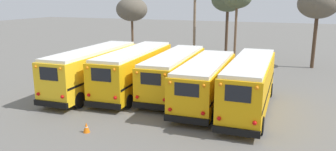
{
  "coord_description": "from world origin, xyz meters",
  "views": [
    {
      "loc": [
        8.32,
        -21.52,
        7.02
      ],
      "look_at": [
        0.0,
        -0.39,
        1.63
      ],
      "focal_mm": 35.0,
      "sensor_mm": 36.0,
      "label": 1
    }
  ],
  "objects_px": {
    "school_bus_0": "(93,69)",
    "bare_tree_0": "(228,0)",
    "utility_pole": "(195,22)",
    "school_bus_2": "(174,72)",
    "bare_tree_1": "(318,4)",
    "traffic_cone": "(86,127)",
    "school_bus_1": "(135,69)",
    "bare_tree_3": "(132,10)",
    "school_bus_4": "(250,83)",
    "school_bus_3": "(206,81)"
  },
  "relations": [
    {
      "from": "utility_pole",
      "to": "traffic_cone",
      "type": "xyz_separation_m",
      "value": [
        0.26,
        -20.37,
        -4.2
      ]
    },
    {
      "from": "school_bus_1",
      "to": "bare_tree_1",
      "type": "height_order",
      "value": "bare_tree_1"
    },
    {
      "from": "school_bus_3",
      "to": "school_bus_4",
      "type": "distance_m",
      "value": 2.92
    },
    {
      "from": "school_bus_1",
      "to": "school_bus_3",
      "type": "distance_m",
      "value": 5.91
    },
    {
      "from": "school_bus_0",
      "to": "school_bus_1",
      "type": "height_order",
      "value": "school_bus_0"
    },
    {
      "from": "school_bus_0",
      "to": "bare_tree_3",
      "type": "relative_size",
      "value": 1.44
    },
    {
      "from": "school_bus_2",
      "to": "school_bus_4",
      "type": "bearing_deg",
      "value": -19.43
    },
    {
      "from": "school_bus_3",
      "to": "bare_tree_1",
      "type": "bearing_deg",
      "value": 65.41
    },
    {
      "from": "school_bus_0",
      "to": "utility_pole",
      "type": "bearing_deg",
      "value": 74.24
    },
    {
      "from": "school_bus_4",
      "to": "utility_pole",
      "type": "bearing_deg",
      "value": 119.9
    },
    {
      "from": "school_bus_2",
      "to": "utility_pole",
      "type": "relative_size",
      "value": 1.17
    },
    {
      "from": "school_bus_4",
      "to": "utility_pole",
      "type": "relative_size",
      "value": 1.17
    },
    {
      "from": "school_bus_2",
      "to": "school_bus_3",
      "type": "height_order",
      "value": "school_bus_3"
    },
    {
      "from": "school_bus_2",
      "to": "utility_pole",
      "type": "xyz_separation_m",
      "value": [
        -2.01,
        11.56,
        2.85
      ]
    },
    {
      "from": "school_bus_4",
      "to": "school_bus_0",
      "type": "bearing_deg",
      "value": 179.53
    },
    {
      "from": "school_bus_1",
      "to": "bare_tree_3",
      "type": "bearing_deg",
      "value": 118.06
    },
    {
      "from": "school_bus_2",
      "to": "school_bus_0",
      "type": "bearing_deg",
      "value": -161.41
    },
    {
      "from": "bare_tree_1",
      "to": "traffic_cone",
      "type": "xyz_separation_m",
      "value": [
        -11.77,
        -22.56,
        -6.15
      ]
    },
    {
      "from": "school_bus_2",
      "to": "school_bus_4",
      "type": "distance_m",
      "value": 6.17
    },
    {
      "from": "school_bus_0",
      "to": "school_bus_2",
      "type": "height_order",
      "value": "school_bus_0"
    },
    {
      "from": "school_bus_3",
      "to": "school_bus_4",
      "type": "bearing_deg",
      "value": -4.97
    },
    {
      "from": "traffic_cone",
      "to": "school_bus_1",
      "type": "bearing_deg",
      "value": 98.3
    },
    {
      "from": "bare_tree_0",
      "to": "school_bus_2",
      "type": "bearing_deg",
      "value": -89.96
    },
    {
      "from": "school_bus_1",
      "to": "school_bus_4",
      "type": "height_order",
      "value": "school_bus_4"
    },
    {
      "from": "school_bus_3",
      "to": "bare_tree_3",
      "type": "xyz_separation_m",
      "value": [
        -13.52,
        15.43,
        4.0
      ]
    },
    {
      "from": "school_bus_4",
      "to": "traffic_cone",
      "type": "xyz_separation_m",
      "value": [
        -7.56,
        -6.76,
        -1.51
      ]
    },
    {
      "from": "school_bus_3",
      "to": "bare_tree_3",
      "type": "relative_size",
      "value": 1.34
    },
    {
      "from": "school_bus_2",
      "to": "traffic_cone",
      "type": "distance_m",
      "value": 9.08
    },
    {
      "from": "school_bus_3",
      "to": "school_bus_4",
      "type": "xyz_separation_m",
      "value": [
        2.91,
        -0.25,
        0.14
      ]
    },
    {
      "from": "school_bus_0",
      "to": "traffic_cone",
      "type": "distance_m",
      "value": 8.12
    },
    {
      "from": "school_bus_2",
      "to": "bare_tree_0",
      "type": "height_order",
      "value": "bare_tree_0"
    },
    {
      "from": "school_bus_1",
      "to": "bare_tree_0",
      "type": "relative_size",
      "value": 1.23
    },
    {
      "from": "school_bus_0",
      "to": "traffic_cone",
      "type": "relative_size",
      "value": 18.43
    },
    {
      "from": "school_bus_0",
      "to": "bare_tree_1",
      "type": "height_order",
      "value": "bare_tree_1"
    },
    {
      "from": "school_bus_1",
      "to": "school_bus_4",
      "type": "bearing_deg",
      "value": -8.12
    },
    {
      "from": "utility_pole",
      "to": "school_bus_0",
      "type": "bearing_deg",
      "value": -105.76
    },
    {
      "from": "bare_tree_0",
      "to": "bare_tree_1",
      "type": "distance_m",
      "value": 11.36
    },
    {
      "from": "bare_tree_1",
      "to": "bare_tree_0",
      "type": "bearing_deg",
      "value": 152.15
    },
    {
      "from": "school_bus_1",
      "to": "school_bus_0",
      "type": "bearing_deg",
      "value": -158.45
    },
    {
      "from": "school_bus_0",
      "to": "bare_tree_0",
      "type": "xyz_separation_m",
      "value": [
        5.81,
        21.01,
        5.01
      ]
    },
    {
      "from": "school_bus_3",
      "to": "bare_tree_0",
      "type": "relative_size",
      "value": 1.13
    },
    {
      "from": "bare_tree_1",
      "to": "school_bus_2",
      "type": "bearing_deg",
      "value": -126.1
    },
    {
      "from": "school_bus_0",
      "to": "bare_tree_0",
      "type": "relative_size",
      "value": 1.22
    },
    {
      "from": "school_bus_0",
      "to": "bare_tree_3",
      "type": "distance_m",
      "value": 16.75
    },
    {
      "from": "bare_tree_1",
      "to": "utility_pole",
      "type": "bearing_deg",
      "value": -169.68
    },
    {
      "from": "utility_pole",
      "to": "bare_tree_0",
      "type": "bearing_deg",
      "value": 75.11
    },
    {
      "from": "school_bus_2",
      "to": "bare_tree_1",
      "type": "relative_size",
      "value": 1.27
    },
    {
      "from": "utility_pole",
      "to": "bare_tree_3",
      "type": "height_order",
      "value": "utility_pole"
    },
    {
      "from": "school_bus_1",
      "to": "bare_tree_0",
      "type": "height_order",
      "value": "bare_tree_0"
    },
    {
      "from": "school_bus_2",
      "to": "bare_tree_1",
      "type": "xyz_separation_m",
      "value": [
        10.03,
        13.75,
        4.81
      ]
    }
  ]
}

